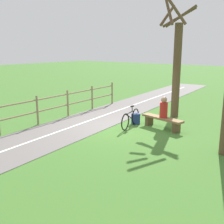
% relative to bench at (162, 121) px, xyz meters
% --- Properties ---
extents(ground_plane, '(80.00, 80.00, 0.00)m').
position_rel_bench_xyz_m(ground_plane, '(1.34, 0.72, -0.31)').
color(ground_plane, '#3D6B28').
extents(paved_path, '(5.23, 36.09, 0.02)m').
position_rel_bench_xyz_m(paved_path, '(2.68, 4.72, -0.30)').
color(paved_path, '#66605E').
rests_on(paved_path, ground_plane).
extents(path_centre_line, '(2.49, 31.92, 0.00)m').
position_rel_bench_xyz_m(path_centre_line, '(2.68, 4.72, -0.29)').
color(path_centre_line, silver).
rests_on(path_centre_line, paved_path).
extents(bench, '(1.80, 0.72, 0.44)m').
position_rel_bench_xyz_m(bench, '(0.00, 0.00, 0.00)').
color(bench, brown).
rests_on(bench, ground_plane).
extents(person_seated, '(0.36, 0.36, 0.80)m').
position_rel_bench_xyz_m(person_seated, '(-0.04, 0.01, 0.50)').
color(person_seated, '#B2231E').
rests_on(person_seated, bench).
extents(bicycle, '(0.31, 1.60, 0.84)m').
position_rel_bench_xyz_m(bicycle, '(1.07, 0.60, 0.04)').
color(bicycle, black).
rests_on(bicycle, ground_plane).
extents(backpack, '(0.36, 0.37, 0.43)m').
position_rel_bench_xyz_m(backpack, '(1.16, 0.08, -0.10)').
color(backpack, navy).
rests_on(backpack, ground_plane).
extents(fence_roadside, '(0.39, 8.73, 1.20)m').
position_rel_bench_xyz_m(fence_roadside, '(4.28, 1.70, 0.39)').
color(fence_roadside, '#847051').
rests_on(fence_roadside, ground_plane).
extents(tree_far_left, '(1.47, 1.71, 5.06)m').
position_rel_bench_xyz_m(tree_far_left, '(0.47, -2.04, 2.15)').
color(tree_far_left, brown).
rests_on(tree_far_left, ground_plane).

